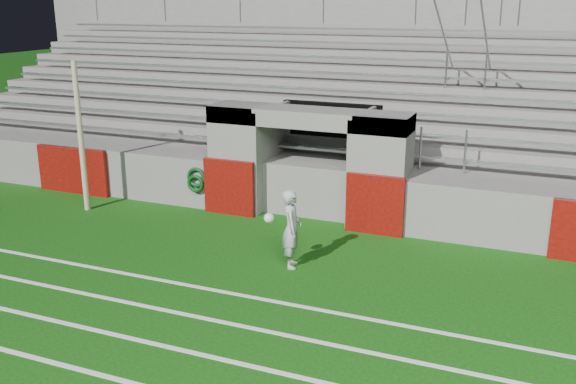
% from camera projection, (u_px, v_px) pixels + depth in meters
% --- Properties ---
extents(ground, '(90.00, 90.00, 0.00)m').
position_uv_depth(ground, '(243.00, 270.00, 12.35)').
color(ground, '#0F450B').
rests_on(ground, ground).
extents(field_post, '(0.13, 0.13, 3.65)m').
position_uv_depth(field_post, '(81.00, 137.00, 15.43)').
color(field_post, '#C5B792').
rests_on(field_post, ground).
extents(stadium_structure, '(26.00, 8.48, 5.42)m').
position_uv_depth(stadium_structure, '(361.00, 123.00, 18.98)').
color(stadium_structure, slate).
rests_on(stadium_structure, ground).
extents(goalkeeper_with_ball, '(0.71, 0.73, 1.56)m').
position_uv_depth(goalkeeper_with_ball, '(291.00, 228.00, 12.33)').
color(goalkeeper_with_ball, '#ADB1B7').
rests_on(goalkeeper_with_ball, ground).
extents(hose_coil, '(0.51, 0.14, 0.63)m').
position_uv_depth(hose_coil, '(196.00, 180.00, 15.72)').
color(hose_coil, '#0B3817').
rests_on(hose_coil, ground).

